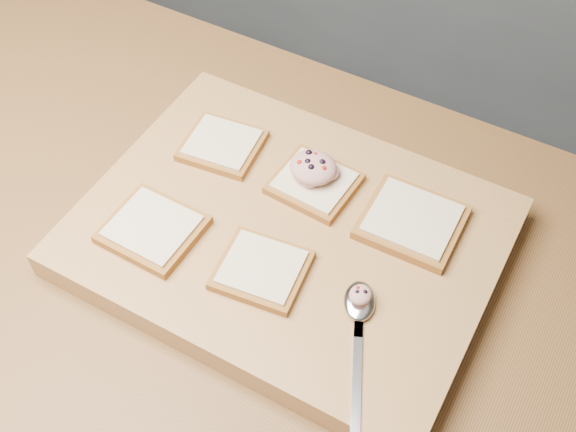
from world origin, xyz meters
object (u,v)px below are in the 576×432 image
cutting_board (288,236)px  bread_far_center (314,183)px  tuna_salad_dollop (313,167)px  spoon (359,311)px

cutting_board → bread_far_center: (-0.00, 0.08, 0.03)m
cutting_board → tuna_salad_dollop: tuna_salad_dollop is taller
tuna_salad_dollop → spoon: 0.22m
cutting_board → tuna_salad_dollop: bearing=95.5°
cutting_board → tuna_salad_dollop: (-0.01, 0.09, 0.05)m
bread_far_center → tuna_salad_dollop: (-0.01, 0.01, 0.02)m
cutting_board → spoon: size_ratio=2.90×
tuna_salad_dollop → spoon: size_ratio=0.35×
cutting_board → spoon: (0.14, -0.08, 0.03)m
bread_far_center → tuna_salad_dollop: size_ratio=1.76×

